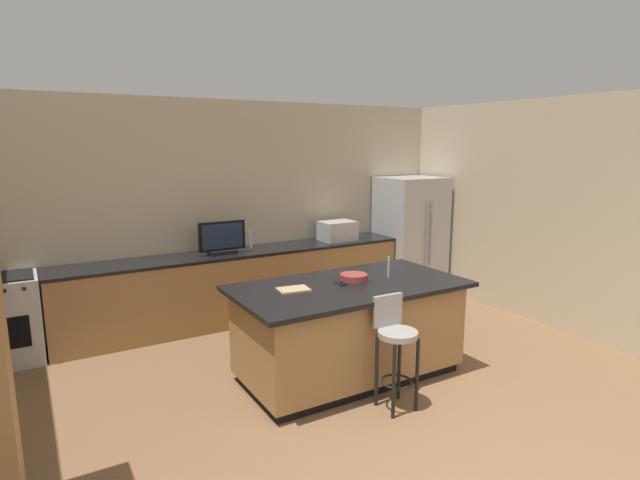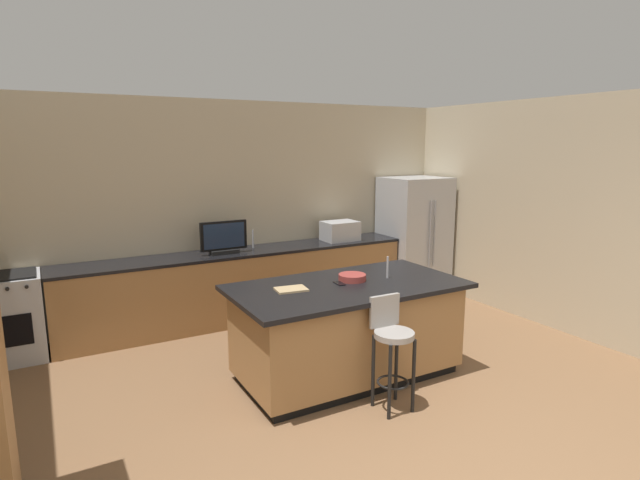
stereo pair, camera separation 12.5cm
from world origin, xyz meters
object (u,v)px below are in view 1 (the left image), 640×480
at_px(range_oven, 0,321).
at_px(bar_stool_center, 395,342).
at_px(microwave, 337,231).
at_px(fruit_bowl, 354,277).
at_px(cutting_board, 293,289).
at_px(cell_phone, 341,283).
at_px(refrigerator, 410,235).
at_px(tv_monitor, 222,239).
at_px(kitchen_island, 349,329).

distance_m(range_oven, bar_stool_center, 4.04).
relative_size(microwave, fruit_bowl, 1.77).
relative_size(bar_stool_center, cutting_board, 3.47).
distance_m(fruit_bowl, cell_phone, 0.18).
relative_size(range_oven, bar_stool_center, 0.95).
distance_m(microwave, cutting_board, 2.63).
bearing_deg(cutting_board, bar_stool_center, -54.20).
distance_m(refrigerator, bar_stool_center, 3.62).
bearing_deg(cutting_board, fruit_bowl, 1.15).
height_order(range_oven, microwave, microwave).
relative_size(range_oven, cutting_board, 3.29).
bearing_deg(tv_monitor, range_oven, 178.78).
height_order(microwave, tv_monitor, tv_monitor).
bearing_deg(cutting_board, microwave, 48.77).
bearing_deg(bar_stool_center, fruit_bowl, 83.62).
distance_m(refrigerator, tv_monitor, 2.99).
xyz_separation_m(bar_stool_center, cutting_board, (-0.56, 0.78, 0.35)).
bearing_deg(cutting_board, kitchen_island, -8.05).
bearing_deg(refrigerator, range_oven, 179.10).
xyz_separation_m(fruit_bowl, cell_phone, (-0.17, -0.04, -0.03)).
height_order(refrigerator, bar_stool_center, refrigerator).
distance_m(microwave, tv_monitor, 1.72).
relative_size(kitchen_island, bar_stool_center, 2.28).
bearing_deg(range_oven, kitchen_island, -34.92).
bearing_deg(bar_stool_center, cutting_board, 127.25).
distance_m(bar_stool_center, cutting_board, 1.03).
height_order(kitchen_island, cell_phone, cell_phone).
xyz_separation_m(range_oven, cutting_board, (2.38, -1.97, 0.48)).
xyz_separation_m(range_oven, fruit_bowl, (3.05, -1.96, 0.50)).
bearing_deg(fruit_bowl, cell_phone, -166.38).
xyz_separation_m(microwave, bar_stool_center, (-1.17, -2.76, -0.46)).
bearing_deg(refrigerator, tv_monitor, 179.35).
bearing_deg(microwave, tv_monitor, -178.27).
height_order(microwave, cell_phone, microwave).
bearing_deg(bar_stool_center, kitchen_island, 91.53).
height_order(refrigerator, range_oven, refrigerator).
bearing_deg(microwave, kitchen_island, -119.60).
height_order(kitchen_island, refrigerator, refrigerator).
relative_size(cell_phone, cutting_board, 0.53).
bearing_deg(kitchen_island, cell_phone, 141.42).
height_order(range_oven, tv_monitor, tv_monitor).
distance_m(kitchen_island, range_oven, 3.59).
height_order(kitchen_island, range_oven, kitchen_island).
xyz_separation_m(refrigerator, range_oven, (-5.37, 0.08, -0.42)).
distance_m(kitchen_island, refrigerator, 3.15).
height_order(kitchen_island, microwave, microwave).
distance_m(range_oven, tv_monitor, 2.48).
bearing_deg(range_oven, cutting_board, -39.69).
distance_m(kitchen_island, tv_monitor, 2.17).
bearing_deg(kitchen_island, bar_stool_center, -89.93).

